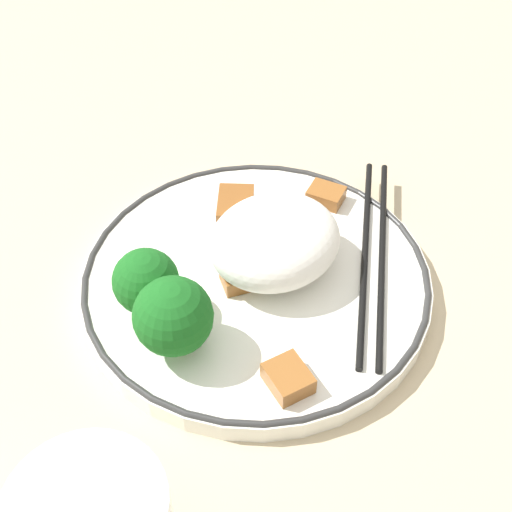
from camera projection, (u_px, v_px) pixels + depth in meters
name	position (u px, v px, depth m)	size (l,w,h in m)	color
ground_plane	(256.00, 289.00, 0.54)	(3.00, 3.00, 0.00)	#C6B28E
plate	(256.00, 280.00, 0.53)	(0.26, 0.26, 0.02)	white
rice_mound	(276.00, 242.00, 0.52)	(0.10, 0.09, 0.05)	white
broccoli_back_left	(146.00, 282.00, 0.48)	(0.05, 0.05, 0.05)	#72AD4C
broccoli_back_center	(173.00, 317.00, 0.46)	(0.05, 0.05, 0.06)	#72AD4C
meat_near_front	(238.00, 277.00, 0.52)	(0.03, 0.03, 0.01)	#995B28
meat_near_left	(236.00, 205.00, 0.57)	(0.05, 0.05, 0.01)	brown
meat_near_right	(292.00, 223.00, 0.56)	(0.04, 0.04, 0.01)	#995B28
meat_near_back	(326.00, 195.00, 0.58)	(0.03, 0.04, 0.01)	#995B28
meat_on_rice_edge	(288.00, 378.00, 0.46)	(0.03, 0.03, 0.01)	#995B28
chopsticks	(373.00, 255.00, 0.54)	(0.16, 0.17, 0.01)	black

